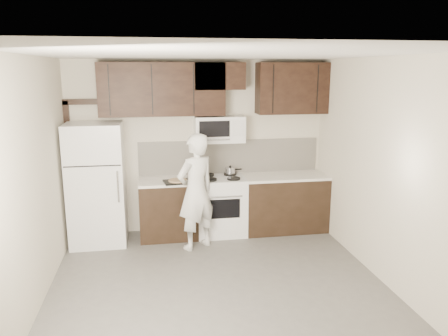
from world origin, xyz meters
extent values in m
plane|color=#565351|center=(0.00, 0.00, 0.00)|extent=(4.50, 4.50, 0.00)
plane|color=beige|center=(0.00, 2.25, 1.35)|extent=(4.00, 0.00, 4.00)
plane|color=white|center=(0.00, 0.00, 2.70)|extent=(4.50, 4.50, 0.00)
cube|color=black|center=(-0.52, 1.94, 0.43)|extent=(0.87, 0.62, 0.87)
cube|color=black|center=(1.34, 1.94, 0.43)|extent=(1.32, 0.62, 0.87)
cube|color=silver|center=(-0.52, 1.94, 0.89)|extent=(0.87, 0.64, 0.04)
cube|color=silver|center=(1.34, 1.94, 0.89)|extent=(1.32, 0.64, 0.04)
cube|color=silver|center=(0.30, 1.94, 0.45)|extent=(0.76, 0.62, 0.89)
cube|color=silver|center=(0.30, 1.94, 0.90)|extent=(0.76, 0.62, 0.02)
cube|color=black|center=(0.30, 1.63, 0.50)|extent=(0.50, 0.01, 0.30)
cylinder|color=silver|center=(0.30, 1.60, 0.70)|extent=(0.55, 0.02, 0.02)
cylinder|color=black|center=(0.12, 1.79, 0.93)|extent=(0.20, 0.20, 0.03)
cylinder|color=black|center=(0.48, 1.79, 0.93)|extent=(0.20, 0.20, 0.03)
cylinder|color=black|center=(0.12, 2.09, 0.93)|extent=(0.20, 0.20, 0.03)
cylinder|color=black|center=(0.48, 2.09, 0.93)|extent=(0.20, 0.20, 0.03)
cube|color=beige|center=(0.50, 2.24, 1.18)|extent=(2.90, 0.02, 0.54)
cube|color=black|center=(-0.55, 2.08, 2.26)|extent=(1.85, 0.35, 0.78)
cube|color=black|center=(1.45, 2.08, 2.26)|extent=(1.10, 0.35, 0.78)
cube|color=black|center=(0.30, 2.08, 2.45)|extent=(0.76, 0.35, 0.40)
cube|color=silver|center=(0.30, 2.06, 1.65)|extent=(0.76, 0.38, 0.40)
cube|color=black|center=(0.20, 1.86, 1.68)|extent=(0.46, 0.01, 0.24)
cube|color=silver|center=(0.56, 1.86, 1.68)|extent=(0.18, 0.01, 0.24)
cylinder|color=silver|center=(0.20, 1.84, 1.52)|extent=(0.46, 0.02, 0.02)
cube|color=silver|center=(-1.55, 1.89, 0.90)|extent=(0.80, 0.72, 1.80)
cube|color=black|center=(-1.55, 1.53, 1.25)|extent=(0.77, 0.01, 0.02)
cylinder|color=silver|center=(-1.22, 1.50, 0.95)|extent=(0.03, 0.03, 0.45)
cube|color=black|center=(-1.96, 2.21, 1.05)|extent=(0.08, 0.08, 2.10)
cube|color=black|center=(-1.75, 2.21, 2.08)|extent=(0.50, 0.08, 0.08)
cylinder|color=silver|center=(0.48, 2.09, 0.97)|extent=(0.16, 0.16, 0.12)
sphere|color=black|center=(0.48, 2.09, 1.05)|extent=(0.03, 0.03, 0.03)
cylinder|color=black|center=(0.60, 2.12, 0.99)|extent=(0.15, 0.05, 0.02)
cube|color=black|center=(-0.37, 1.75, 0.92)|extent=(0.44, 0.36, 0.02)
cylinder|color=tan|center=(-0.37, 1.75, 0.94)|extent=(0.31, 0.31, 0.02)
imported|color=white|center=(-0.14, 1.43, 0.84)|extent=(0.73, 0.67, 1.69)
camera|label=1|loc=(-0.73, -4.54, 2.54)|focal=35.00mm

